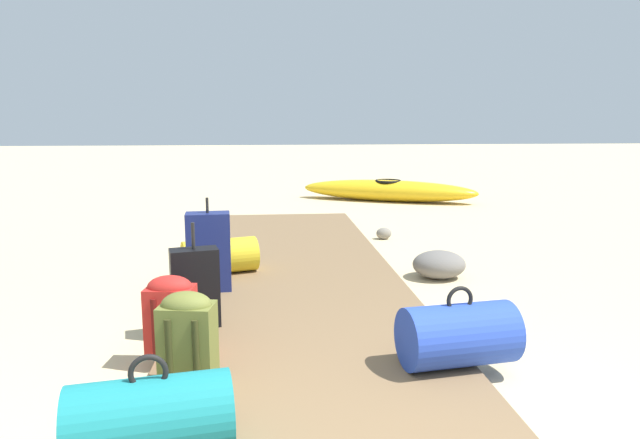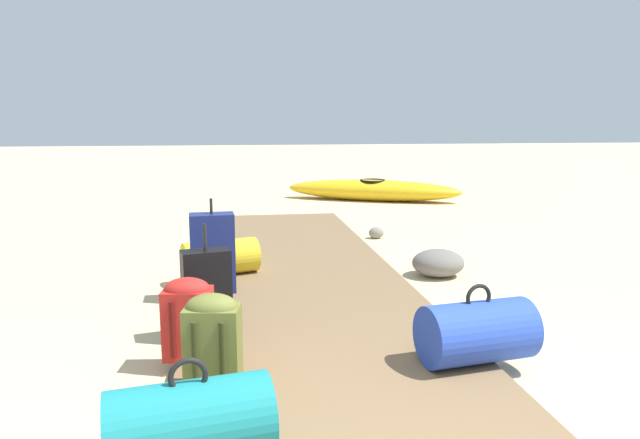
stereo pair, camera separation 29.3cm
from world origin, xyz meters
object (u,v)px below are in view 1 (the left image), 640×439
Objects in this scene: duffel_bag_teal at (151,419)px; kayak at (388,190)px; backpack_red at (171,313)px; suitcase_navy at (209,252)px; duffel_bag_blue at (458,335)px; backpack_olive at (188,338)px; suitcase_black at (195,288)px; duffel_bag_yellow at (220,256)px.

duffel_bag_teal is 8.60m from kayak.
backpack_red is at bearing 94.48° from duffel_bag_teal.
suitcase_navy is 0.24× the size of kayak.
suitcase_navy is 1.36m from backpack_red.
kayak is at bearing 80.99° from duffel_bag_blue.
backpack_olive is at bearing -109.72° from kayak.
duffel_bag_teal is at bearing -90.10° from suitcase_black.
suitcase_navy reaches higher than suitcase_black.
duffel_bag_blue is 1.31× the size of backpack_olive.
suitcase_black reaches higher than backpack_olive.
suitcase_navy reaches higher than duffel_bag_yellow.
backpack_red is 0.93× the size of backpack_olive.
suitcase_black is (0.09, 0.48, 0.02)m from backpack_red.
duffel_bag_blue is at bearing -55.09° from duffel_bag_yellow.
duffel_bag_blue is 2.68m from duffel_bag_yellow.
suitcase_navy reaches higher than backpack_red.
duffel_bag_blue is at bearing -46.55° from suitcase_navy.
backpack_red is 0.67× the size of duffel_bag_yellow.
backpack_red is (-0.10, -1.35, -0.07)m from suitcase_navy.
duffel_bag_yellow is at bearing 85.38° from backpack_red.
backpack_olive is 2.35m from duffel_bag_yellow.
suitcase_navy is at bearing 133.45° from duffel_bag_blue.
suitcase_black is (-0.01, -0.87, -0.05)m from suitcase_navy.
backpack_red reaches higher than kayak.
suitcase_navy is 0.55m from duffel_bag_yellow.
duffel_bag_blue is 0.94× the size of duffel_bag_yellow.
backpack_red is 0.15× the size of kayak.
suitcase_navy is at bearing -95.30° from duffel_bag_yellow.
backpack_olive is (-1.52, -0.15, 0.10)m from duffel_bag_blue.
duffel_bag_teal is at bearing -85.52° from backpack_red.
duffel_bag_blue is 2.31m from suitcase_navy.
backpack_olive reaches higher than backpack_red.
duffel_bag_teal is (-0.02, -2.46, -0.15)m from suitcase_navy.
suitcase_navy is 1.47× the size of backpack_olive.
duffel_bag_blue is at bearing -26.69° from suitcase_black.
duffel_bag_teal is at bearing -90.38° from suitcase_navy.
suitcase_navy reaches higher than duffel_bag_blue.
duffel_bag_teal reaches higher than duffel_bag_yellow.
duffel_bag_blue is 0.97× the size of duffel_bag_teal.
suitcase_black reaches higher than backpack_red.
suitcase_black is (-1.60, 0.80, 0.09)m from duffel_bag_blue.
duffel_bag_teal is at bearing -153.86° from duffel_bag_blue.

